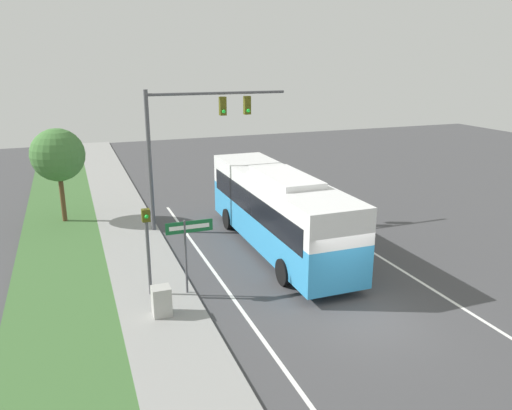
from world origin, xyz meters
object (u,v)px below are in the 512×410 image
at_px(bus, 278,207).
at_px(pedestrian_signal, 147,239).
at_px(signal_gantry, 191,130).
at_px(street_sign, 188,241).
at_px(utility_cabinet, 162,301).

bearing_deg(bus, pedestrian_signal, -155.88).
bearing_deg(pedestrian_signal, signal_gantry, 64.50).
height_order(bus, street_sign, bus).
bearing_deg(utility_cabinet, signal_gantry, 69.48).
bearing_deg(signal_gantry, pedestrian_signal, -115.50).
height_order(bus, utility_cabinet, bus).
bearing_deg(utility_cabinet, bus, 36.17).
bearing_deg(pedestrian_signal, bus, 24.12).
bearing_deg(street_sign, pedestrian_signal, 165.91).
xyz_separation_m(signal_gantry, street_sign, (-2.02, -7.40, -2.87)).
height_order(pedestrian_signal, street_sign, pedestrian_signal).
distance_m(pedestrian_signal, utility_cabinet, 2.32).
xyz_separation_m(pedestrian_signal, utility_cabinet, (0.10, -1.66, -1.62)).
bearing_deg(signal_gantry, utility_cabinet, -110.52).
bearing_deg(street_sign, signal_gantry, 74.77).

